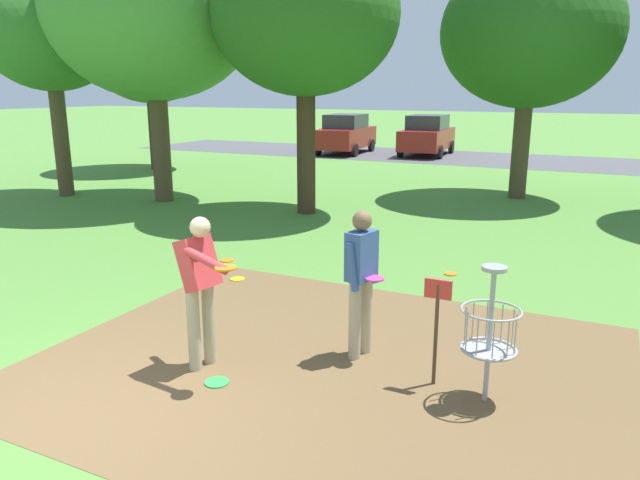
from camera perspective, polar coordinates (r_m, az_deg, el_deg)
name	(u,v)px	position (r m, az deg, el deg)	size (l,w,h in m)	color
ground_plane	(57,427)	(6.18, -23.91, -16.09)	(160.00, 160.00, 0.00)	#518438
dirt_tee_pad	(328,363)	(6.83, 0.80, -11.73)	(6.35, 5.26, 0.01)	brown
disc_golf_basket	(484,328)	(6.03, 15.46, -8.14)	(0.98, 0.58, 1.39)	#9E9EA3
player_foreground_watching	(200,282)	(6.53, -11.45, -3.99)	(1.04, 0.65, 1.71)	tan
player_throwing	(361,276)	(6.69, 4.00, -3.43)	(0.43, 0.49, 1.71)	tan
frisbee_by_tee	(238,279)	(9.73, -7.93, -3.74)	(0.24, 0.24, 0.02)	gold
frisbee_mid_grass	(227,260)	(10.81, -8.92, -1.95)	(0.26, 0.26, 0.02)	orange
frisbee_far_left	(217,382)	(6.50, -9.87, -13.33)	(0.26, 0.26, 0.02)	green
frisbee_scattered_b	(451,274)	(10.15, 12.43, -3.20)	(0.21, 0.21, 0.02)	orange
tree_near_left	(305,15)	(14.66, -1.42, 20.80)	(4.39, 4.39, 6.56)	#422D1E
tree_near_right	(152,9)	(16.92, -15.85, 20.60)	(5.48, 5.48, 7.35)	brown
tree_mid_left	(150,49)	(23.76, -16.06, 17.18)	(4.60, 4.60, 6.39)	#422D1E
tree_far_left	(530,32)	(17.63, 19.54, 18.29)	(4.73, 4.73, 6.49)	brown
tree_far_center	(50,34)	(18.62, -24.52, 17.58)	(3.70, 3.70, 6.07)	brown
parking_lot_strip	(501,160)	(27.33, 17.03, 7.39)	(36.00, 6.00, 0.01)	#4C4C51
parked_car_leftmost	(346,134)	(28.80, 2.49, 10.15)	(2.22, 4.32, 1.84)	maroon
parked_car_center_left	(427,135)	(28.35, 10.26, 9.88)	(2.15, 4.29, 1.84)	maroon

